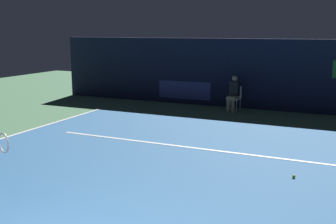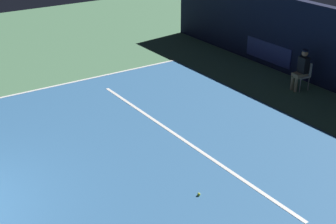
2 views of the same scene
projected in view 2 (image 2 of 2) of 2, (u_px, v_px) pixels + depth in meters
name	position (u px, v px, depth m)	size (l,w,h in m)	color
ground_plane	(120.00, 159.00, 11.99)	(33.41, 33.41, 0.00)	#4C7A56
court_surface	(120.00, 159.00, 11.99)	(10.88, 10.57, 0.01)	#336699
line_sideline_right	(40.00, 89.00, 16.06)	(0.10, 10.57, 0.01)	white
line_service	(182.00, 139.00, 12.92)	(8.48, 0.10, 0.01)	white
line_judge_on_chair	(302.00, 69.00, 15.82)	(0.49, 0.56, 1.32)	white
tennis_ball	(199.00, 194.00, 10.56)	(0.07, 0.07, 0.07)	#CCE033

